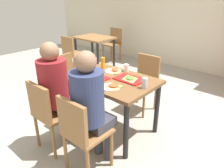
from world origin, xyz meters
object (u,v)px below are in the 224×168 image
(chair_far_side, at_px, (144,79))
(pizza_slice_d, at_px, (114,86))
(chair_near_left, at_px, (49,111))
(chair_left_end, at_px, (67,78))
(main_table, at_px, (112,86))
(paper_plate_near_edge, at_px, (111,87))
(paper_plate_center, at_px, (113,71))
(pizza_slice_a, at_px, (92,76))
(foil_bundle, at_px, (85,67))
(pizza_slice_b, at_px, (130,78))
(plastic_cup_b, at_px, (95,83))
(pizza_slice_c, at_px, (115,70))
(soda_can, at_px, (145,83))
(background_chair_far, at_px, (114,42))
(chair_near_right, at_px, (81,130))
(person_in_red, at_px, (57,88))
(background_table, at_px, (95,42))
(condiment_bottle, at_px, (103,63))
(person_in_brown_jacket, at_px, (91,103))
(tray_red_far, at_px, (130,79))
(tray_red_near, at_px, (94,77))
(plastic_cup_a, at_px, (126,68))
(background_chair_near, at_px, (72,52))

(chair_far_side, relative_size, pizza_slice_d, 3.80)
(chair_near_left, relative_size, chair_left_end, 1.00)
(main_table, distance_m, paper_plate_near_edge, 0.29)
(paper_plate_center, height_order, pizza_slice_a, pizza_slice_a)
(foil_bundle, bearing_deg, pizza_slice_b, 10.89)
(paper_plate_near_edge, distance_m, foil_bundle, 0.66)
(paper_plate_near_edge, xyz_separation_m, foil_bundle, (-0.63, 0.19, 0.05))
(paper_plate_center, bearing_deg, plastic_cup_b, -70.63)
(pizza_slice_c, bearing_deg, soda_can, -19.18)
(paper_plate_center, xyz_separation_m, pizza_slice_d, (0.35, -0.40, 0.01))
(pizza_slice_b, bearing_deg, chair_far_side, 106.66)
(background_chair_far, bearing_deg, chair_near_right, -53.92)
(chair_near_left, xyz_separation_m, pizza_slice_c, (0.12, 1.01, 0.25))
(person_in_red, bearing_deg, background_table, 127.43)
(plastic_cup_b, relative_size, condiment_bottle, 0.62)
(pizza_slice_d, bearing_deg, main_table, 134.81)
(chair_near_right, height_order, person_in_brown_jacket, person_in_brown_jacket)
(tray_red_far, bearing_deg, paper_plate_center, 164.70)
(tray_red_far, bearing_deg, person_in_brown_jacket, -83.75)
(chair_near_left, bearing_deg, pizza_slice_b, 61.80)
(tray_red_near, distance_m, soda_can, 0.68)
(main_table, xyz_separation_m, foil_bundle, (-0.46, -0.02, 0.16))
(person_in_brown_jacket, height_order, pizza_slice_d, person_in_brown_jacket)
(pizza_slice_d, relative_size, condiment_bottle, 1.43)
(tray_red_near, relative_size, pizza_slice_c, 1.50)
(chair_near_left, height_order, chair_near_right, same)
(chair_far_side, distance_m, background_chair_far, 2.77)
(chair_near_left, distance_m, chair_near_right, 0.55)
(background_chair_far, bearing_deg, plastic_cup_a, -46.27)
(chair_left_end, relative_size, tray_red_near, 2.41)
(paper_plate_center, relative_size, background_chair_near, 0.25)
(chair_far_side, relative_size, background_chair_near, 1.00)
(pizza_slice_c, distance_m, plastic_cup_b, 0.59)
(chair_far_side, distance_m, plastic_cup_a, 0.53)
(person_in_brown_jacket, bearing_deg, chair_far_side, 101.02)
(paper_plate_near_edge, distance_m, soda_can, 0.38)
(person_in_brown_jacket, bearing_deg, soda_can, 73.62)
(main_table, relative_size, paper_plate_center, 4.97)
(tray_red_far, bearing_deg, chair_near_right, -84.73)
(chair_near_left, height_order, person_in_red, person_in_red)
(chair_near_left, xyz_separation_m, pizza_slice_d, (0.46, 0.59, 0.25))
(chair_left_end, xyz_separation_m, plastic_cup_b, (0.96, -0.33, 0.29))
(pizza_slice_b, bearing_deg, foil_bundle, -169.11)
(pizza_slice_b, xyz_separation_m, condiment_bottle, (-0.55, 0.11, 0.06))
(chair_near_right, distance_m, chair_far_side, 1.57)
(chair_far_side, distance_m, paper_plate_near_edge, 1.03)
(paper_plate_center, relative_size, condiment_bottle, 1.38)
(pizza_slice_d, bearing_deg, chair_left_end, 170.54)
(plastic_cup_b, relative_size, background_table, 0.11)
(main_table, distance_m, plastic_cup_a, 0.37)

